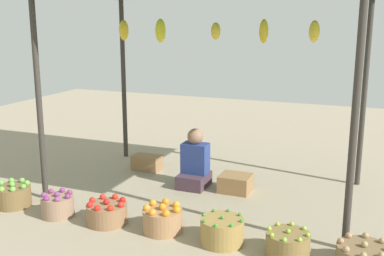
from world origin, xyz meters
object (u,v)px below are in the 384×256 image
object	(u,v)px
basket_oranges	(163,219)
wooden_crate_stacked_rear	(147,163)
basket_red_tomatoes	(107,213)
basket_green_chilies	(222,231)
wooden_crate_near_vendor	(235,183)
vendor_person	(195,165)
basket_limes	(288,244)
basket_green_apples	(13,195)
basket_purple_onions	(58,205)

from	to	relation	value
basket_oranges	wooden_crate_stacked_rear	size ratio (longest dim) A/B	1.01
basket_red_tomatoes	basket_green_chilies	bearing A→B (deg)	0.74
wooden_crate_near_vendor	wooden_crate_stacked_rear	xyz separation A→B (m)	(-1.47, 0.37, 0.00)
vendor_person	basket_limes	xyz separation A→B (m)	(1.51, -1.44, -0.18)
vendor_person	wooden_crate_near_vendor	distance (m)	0.59
basket_green_apples	wooden_crate_near_vendor	distance (m)	2.72
basket_red_tomatoes	basket_limes	bearing A→B (deg)	0.03
basket_green_apples	basket_green_chilies	bearing A→B (deg)	0.32
basket_oranges	basket_green_chilies	xyz separation A→B (m)	(0.66, -0.02, -0.00)
basket_green_apples	basket_green_chilies	xyz separation A→B (m)	(2.60, 0.01, 0.00)
basket_purple_onions	wooden_crate_near_vendor	bearing A→B (deg)	42.61
basket_limes	basket_oranges	bearing A→B (deg)	178.24
basket_green_chilies	basket_purple_onions	bearing A→B (deg)	-178.24
basket_purple_onions	wooden_crate_near_vendor	distance (m)	2.21
vendor_person	wooden_crate_stacked_rear	size ratio (longest dim) A/B	1.90
basket_purple_onions	basket_green_chilies	world-z (taller)	basket_green_chilies
basket_purple_onions	basket_oranges	xyz separation A→B (m)	(1.27, 0.08, 0.01)
vendor_person	basket_limes	size ratio (longest dim) A/B	1.90
basket_oranges	wooden_crate_near_vendor	distance (m)	1.46
basket_green_chilies	wooden_crate_near_vendor	size ratio (longest dim) A/B	1.10
basket_green_apples	basket_oranges	distance (m)	1.94
basket_purple_onions	basket_limes	size ratio (longest dim) A/B	0.88
basket_limes	wooden_crate_near_vendor	distance (m)	1.74
basket_purple_onions	basket_red_tomatoes	bearing A→B (deg)	3.91
basket_green_apples	basket_oranges	xyz separation A→B (m)	(1.94, 0.04, 0.00)
basket_green_apples	wooden_crate_stacked_rear	xyz separation A→B (m)	(0.84, 1.82, -0.02)
vendor_person	basket_limes	distance (m)	2.10
basket_green_apples	basket_green_chilies	size ratio (longest dim) A/B	0.96
vendor_person	wooden_crate_near_vendor	bearing A→B (deg)	1.22
basket_purple_onions	basket_red_tomatoes	xyz separation A→B (m)	(0.62, 0.04, -0.01)
wooden_crate_stacked_rear	basket_limes	bearing A→B (deg)	-36.98
basket_oranges	basket_green_chilies	world-z (taller)	basket_oranges
basket_purple_onions	vendor_person	bearing A→B (deg)	54.27
basket_oranges	basket_limes	world-z (taller)	basket_oranges
basket_purple_onions	basket_green_chilies	bearing A→B (deg)	1.76
wooden_crate_near_vendor	basket_green_apples	bearing A→B (deg)	-147.77
basket_red_tomatoes	basket_oranges	size ratio (longest dim) A/B	1.06
basket_purple_onions	wooden_crate_stacked_rear	bearing A→B (deg)	85.15
basket_green_apples	basket_red_tomatoes	bearing A→B (deg)	-0.10
basket_purple_onions	wooden_crate_near_vendor	xyz separation A→B (m)	(1.63, 1.50, -0.01)
basket_limes	wooden_crate_stacked_rear	world-z (taller)	basket_limes
vendor_person	wooden_crate_near_vendor	size ratio (longest dim) A/B	1.99
vendor_person	basket_red_tomatoes	xyz separation A→B (m)	(-0.45, -1.44, -0.18)
basket_purple_onions	basket_green_chilies	size ratio (longest dim) A/B	0.84
vendor_person	basket_red_tomatoes	size ratio (longest dim) A/B	1.77
basket_green_apples	wooden_crate_near_vendor	world-z (taller)	basket_green_apples
basket_green_apples	basket_limes	distance (m)	3.26
basket_red_tomatoes	vendor_person	bearing A→B (deg)	72.67
vendor_person	basket_green_apples	bearing A→B (deg)	-140.46
basket_limes	wooden_crate_near_vendor	size ratio (longest dim) A/B	1.05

